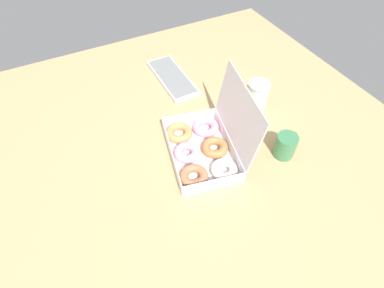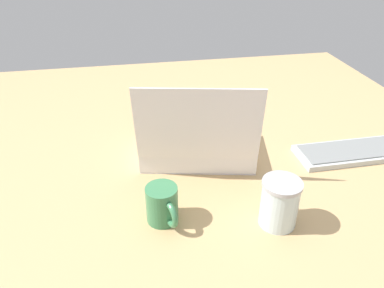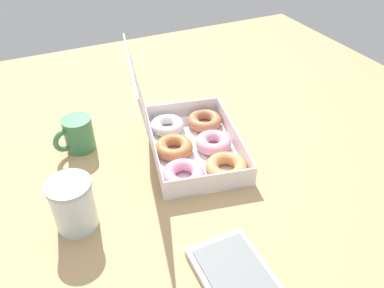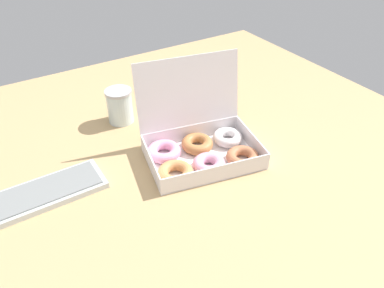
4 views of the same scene
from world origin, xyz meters
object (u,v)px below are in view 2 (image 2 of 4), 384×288
Objects in this scene: donut_box at (200,146)px; coffee_mug at (163,204)px; glass_jar at (280,203)px; keyboard at (351,152)px.

coffee_mug is at bearing 61.44° from donut_box.
glass_jar is at bearing 167.44° from coffee_mug.
coffee_mug is at bearing 16.89° from keyboard.
donut_box is at bearing -10.06° from keyboard.
donut_box reaches higher than glass_jar.
keyboard is at bearing -144.18° from glass_jar.
keyboard is 65.84cm from coffee_mug.
donut_box is 36.24cm from glass_jar.
keyboard is at bearing 169.94° from donut_box.
keyboard is 3.03× the size of coffee_mug.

